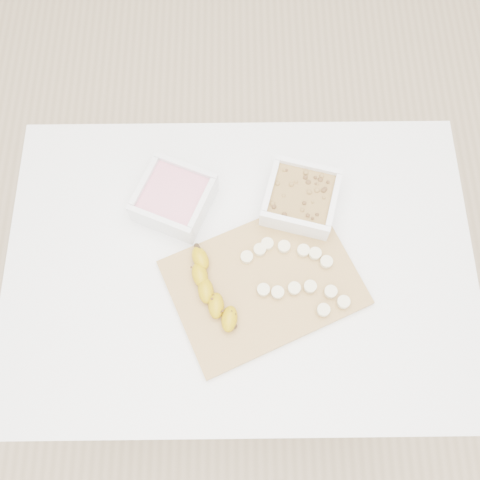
{
  "coord_description": "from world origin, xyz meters",
  "views": [
    {
      "loc": [
        -0.0,
        -0.36,
        1.83
      ],
      "look_at": [
        0.0,
        0.03,
        0.81
      ],
      "focal_mm": 40.0,
      "sensor_mm": 36.0,
      "label": 1
    }
  ],
  "objects_px": {
    "bowl_yogurt": "(174,198)",
    "bowl_granola": "(301,199)",
    "table": "(240,277)",
    "cutting_board": "(264,283)",
    "banana": "(213,291)"
  },
  "relations": [
    {
      "from": "table",
      "to": "cutting_board",
      "type": "xyz_separation_m",
      "value": [
        0.05,
        -0.05,
        0.1
      ]
    },
    {
      "from": "cutting_board",
      "to": "table",
      "type": "bearing_deg",
      "value": 136.81
    },
    {
      "from": "banana",
      "to": "bowl_granola",
      "type": "bearing_deg",
      "value": 33.49
    },
    {
      "from": "banana",
      "to": "bowl_yogurt",
      "type": "bearing_deg",
      "value": 98.54
    },
    {
      "from": "bowl_yogurt",
      "to": "bowl_granola",
      "type": "bearing_deg",
      "value": -1.18
    },
    {
      "from": "bowl_granola",
      "to": "bowl_yogurt",
      "type": "bearing_deg",
      "value": 178.82
    },
    {
      "from": "table",
      "to": "bowl_granola",
      "type": "height_order",
      "value": "bowl_granola"
    },
    {
      "from": "table",
      "to": "cutting_board",
      "type": "bearing_deg",
      "value": -43.19
    },
    {
      "from": "bowl_yogurt",
      "to": "bowl_granola",
      "type": "distance_m",
      "value": 0.27
    },
    {
      "from": "bowl_granola",
      "to": "banana",
      "type": "distance_m",
      "value": 0.28
    },
    {
      "from": "bowl_granola",
      "to": "cutting_board",
      "type": "bearing_deg",
      "value": -115.01
    },
    {
      "from": "banana",
      "to": "table",
      "type": "bearing_deg",
      "value": 37.28
    },
    {
      "from": "table",
      "to": "bowl_granola",
      "type": "relative_size",
      "value": 5.5
    },
    {
      "from": "cutting_board",
      "to": "banana",
      "type": "xyz_separation_m",
      "value": [
        -0.11,
        -0.02,
        0.02
      ]
    },
    {
      "from": "bowl_granola",
      "to": "cutting_board",
      "type": "distance_m",
      "value": 0.2
    }
  ]
}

